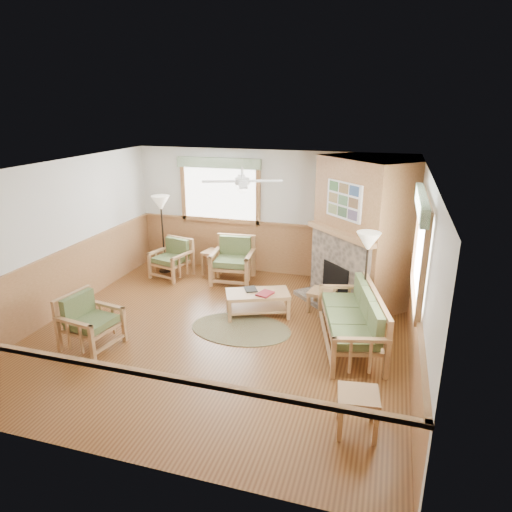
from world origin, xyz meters
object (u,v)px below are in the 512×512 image
(end_table_chairs, at_px, (215,262))
(end_table_sofa, at_px, (357,412))
(armchair_back_left, at_px, (171,259))
(coffee_table, at_px, (258,304))
(floor_lamp_left, at_px, (163,234))
(sofa, at_px, (350,319))
(floor_lamp_right, at_px, (365,282))
(armchair_back_right, at_px, (233,260))
(armchair_left, at_px, (91,322))
(footstool, at_px, (322,301))

(end_table_chairs, bearing_deg, end_table_sofa, -51.52)
(armchair_back_left, bearing_deg, coffee_table, -15.02)
(end_table_chairs, distance_m, floor_lamp_left, 1.30)
(end_table_chairs, bearing_deg, sofa, -36.50)
(sofa, distance_m, floor_lamp_left, 4.85)
(floor_lamp_right, bearing_deg, end_table_sofa, -87.16)
(armchair_back_right, distance_m, floor_lamp_left, 1.73)
(armchair_back_right, bearing_deg, end_table_sofa, -59.76)
(armchair_left, height_order, end_table_sofa, armchair_left)
(armchair_back_left, bearing_deg, floor_lamp_left, 153.98)
(armchair_back_left, distance_m, armchair_left, 3.11)
(armchair_back_right, relative_size, armchair_left, 1.12)
(armchair_back_left, xyz_separation_m, armchair_left, (0.20, -3.10, 0.01))
(armchair_back_right, relative_size, coffee_table, 0.84)
(coffee_table, xyz_separation_m, floor_lamp_left, (-2.65, 1.58, 0.65))
(armchair_back_right, distance_m, coffee_table, 1.75)
(armchair_left, distance_m, coffee_table, 2.80)
(floor_lamp_right, bearing_deg, armchair_left, -155.52)
(sofa, distance_m, end_table_sofa, 2.04)
(armchair_left, distance_m, floor_lamp_right, 4.40)
(coffee_table, distance_m, floor_lamp_left, 3.15)
(footstool, bearing_deg, end_table_chairs, 154.34)
(armchair_left, height_order, floor_lamp_left, floor_lamp_left)
(end_table_sofa, height_order, floor_lamp_left, floor_lamp_left)
(end_table_sofa, height_order, footstool, end_table_sofa)
(armchair_back_right, xyz_separation_m, footstool, (2.04, -0.91, -0.27))
(armchair_back_left, distance_m, armchair_back_right, 1.39)
(footstool, xyz_separation_m, floor_lamp_right, (0.76, -0.49, 0.65))
(coffee_table, height_order, end_table_sofa, end_table_sofa)
(floor_lamp_left, xyz_separation_m, floor_lamp_right, (4.47, -1.54, -0.02))
(floor_lamp_right, bearing_deg, coffee_table, -178.85)
(end_table_sofa, bearing_deg, footstool, 105.91)
(armchair_back_right, distance_m, footstool, 2.25)
(armchair_left, bearing_deg, coffee_table, -41.40)
(armchair_back_right, relative_size, floor_lamp_left, 0.54)
(sofa, xyz_separation_m, coffee_table, (-1.67, 0.59, -0.22))
(sofa, xyz_separation_m, floor_lamp_left, (-4.32, 2.17, 0.42))
(armchair_back_right, relative_size, end_table_chairs, 1.80)
(armchair_back_left, xyz_separation_m, armchair_back_right, (1.38, 0.11, 0.06))
(footstool, distance_m, floor_lamp_left, 3.92)
(armchair_back_left, xyz_separation_m, floor_lamp_right, (4.18, -1.29, 0.44))
(sofa, height_order, coffee_table, sofa)
(end_table_chairs, bearing_deg, floor_lamp_left, -170.83)
(armchair_left, relative_size, coffee_table, 0.75)
(end_table_sofa, bearing_deg, floor_lamp_left, 137.79)
(armchair_back_right, distance_m, end_table_chairs, 0.66)
(coffee_table, bearing_deg, sofa, -42.69)
(end_table_sofa, xyz_separation_m, footstool, (-0.89, 3.12, -0.06))
(armchair_left, height_order, footstool, armchair_left)
(sofa, relative_size, end_table_chairs, 3.75)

